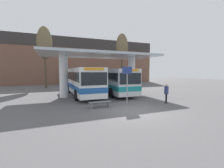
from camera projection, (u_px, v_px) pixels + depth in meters
The scene contains 11 objects.
ground_plane at pixel (135, 111), 10.64m from camera, with size 100.00×100.00×0.00m, color #565456.
townhouse_backdrop at pixel (76, 57), 33.98m from camera, with size 40.00×0.58×10.49m.
station_canopy at pixel (101, 61), 17.58m from camera, with size 13.37×6.15×4.86m.
transit_bus_left_bay at pixel (82, 80), 17.77m from camera, with size 2.85×10.49×3.17m.
transit_bus_center_bay at pixel (111, 80), 19.34m from camera, with size 2.93×10.60×3.08m.
waiting_bench_near_pillar at pixel (100, 103), 11.67m from camera, with size 1.78×0.44×0.46m.
info_sign_platform at pixel (127, 78), 12.73m from camera, with size 0.90×0.09×3.22m.
pedestrian_waiting at pixel (166, 92), 13.21m from camera, with size 0.58×0.44×1.69m.
poplar_tree_behind_left at pixel (44, 43), 24.63m from camera, with size 2.42×2.42×10.22m.
poplar_tree_behind_right at pixel (122, 47), 29.02m from camera, with size 2.32×2.32×10.16m.
parked_car_street at pixel (73, 81), 29.90m from camera, with size 4.47×2.28×2.13m.
Camera 1 is at (-5.49, -9.04, 2.80)m, focal length 24.00 mm.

